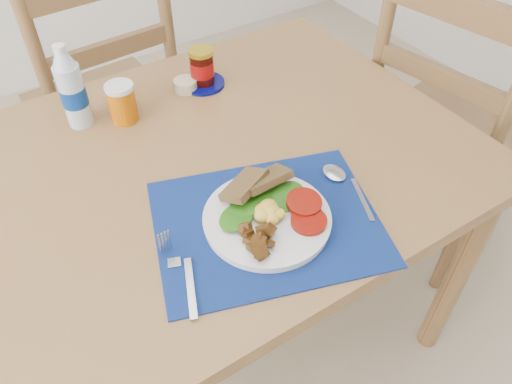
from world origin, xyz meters
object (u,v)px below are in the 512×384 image
chair_far (103,79)px  juice_glass (122,104)px  chair_end (449,108)px  water_bottle (72,91)px  breakfast_plate (266,218)px  jam_on_saucer (202,70)px

chair_far → juice_glass: size_ratio=13.13×
chair_end → water_bottle: size_ratio=5.84×
breakfast_plate → juice_glass: 0.49m
water_bottle → juice_glass: (0.10, -0.04, -0.05)m
juice_glass → chair_end: bearing=-17.1°
chair_far → juice_glass: (-0.07, -0.44, 0.19)m
juice_glass → jam_on_saucer: (0.23, 0.03, -0.00)m
chair_far → water_bottle: chair_far is taller
juice_glass → chair_far: bearing=80.8°
chair_far → water_bottle: size_ratio=5.82×
breakfast_plate → jam_on_saucer: size_ratio=2.17×
jam_on_saucer → juice_glass: bearing=-172.2°
chair_far → breakfast_plate: size_ratio=4.87×
water_bottle → jam_on_saucer: size_ratio=1.82×
breakfast_plate → chair_end: bearing=-1.8°
chair_far → breakfast_plate: 0.93m
jam_on_saucer → breakfast_plate: bearing=-104.9°
chair_far → jam_on_saucer: (0.16, -0.41, 0.19)m
chair_end → jam_on_saucer: 0.76m
chair_far → breakfast_plate: bearing=87.9°
chair_end → breakfast_plate: (-0.80, -0.20, 0.16)m
water_bottle → chair_far: bearing=67.1°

